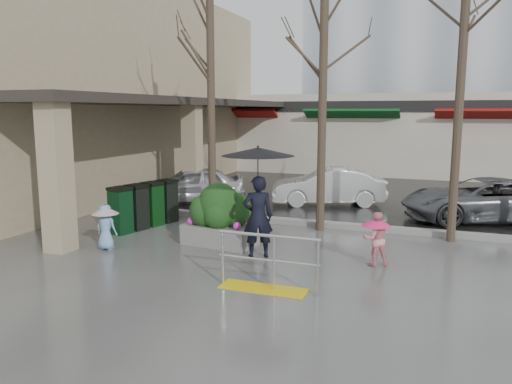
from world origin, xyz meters
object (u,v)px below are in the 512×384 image
Objects in this scene: handrail at (266,269)px; planter at (220,215)px; woman at (258,186)px; child_blue at (106,222)px; car_b at (328,186)px; tree_midwest at (324,29)px; child_pink at (376,235)px; tree_mideast at (463,38)px; tree_west at (210,41)px; car_c at (482,200)px; news_boxes at (145,205)px; car_a at (191,185)px.

handrail is 3.26m from planter.
woman is 3.69m from child_blue.
woman is 0.64× the size of car_b.
tree_midwest is 6.57× the size of child_blue.
child_pink is 0.62× the size of planter.
tree_midwest is at bearing 180.00° from tree_mideast.
woman is at bearing -28.02° from planter.
tree_west is 9.03m from car_c.
woman is at bearing -103.30° from tree_midwest.
child_pink is 0.50× the size of news_boxes.
tree_midwest is 7.20m from child_blue.
tree_mideast is at bearing -170.59° from woman.
car_c is at bearing 39.38° from news_boxes.
car_a and car_c have the same top height.
tree_mideast is 2.88× the size of news_boxes.
car_b is at bearing -117.04° from child_blue.
tree_west reaches higher than handrail.
handrail is 7.52m from tree_west.
child_pink reaches higher than child_blue.
car_b reaches higher than child_pink.
car_a is at bearing -94.19° from car_b.
child_blue is at bearing -73.20° from car_c.
child_pink reaches higher than handrail.
child_pink is 6.08m from child_blue.
woman is at bearing -19.00° from child_pink.
car_b is 4.86m from car_c.
handrail is 2.73m from child_pink.
woman is at bearing -19.90° from car_b.
car_c is (3.99, 7.56, 0.25)m from handrail.
child_pink is at bearing -5.22° from planter.
tree_mideast is 9.07m from news_boxes.
planter is (-1.21, 0.64, -0.85)m from woman.
car_a is at bearing 163.84° from tree_mideast.
child_blue is at bearing -21.52° from car_a.
child_blue is 10.51m from car_c.
tree_west is 0.97× the size of tree_midwest.
planter is at bearing -129.63° from tree_midwest.
handrail is at bearing -13.99° from car_b.
news_boxes is at bearing -37.07° from child_pink.
tree_west is at bearing -76.57° from woman.
child_blue is at bearing -16.10° from woman.
child_pink is at bearing -119.62° from tree_mideast.
tree_mideast is (6.50, 0.00, -0.22)m from tree_west.
car_b is at bearing 55.10° from tree_west.
handrail is at bearing -50.44° from planter.
handrail is 1.68× the size of child_pink.
car_b is (-0.78, 8.50, 0.25)m from handrail.
tree_midwest is 3.10× the size of news_boxes.
news_boxes is at bearing -85.20° from car_c.
child_blue is 0.29× the size of car_a.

